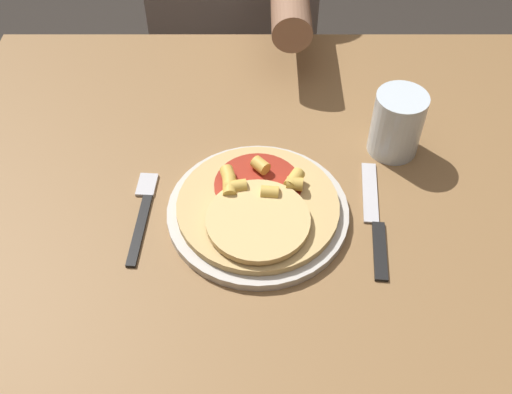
{
  "coord_description": "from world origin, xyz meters",
  "views": [
    {
      "loc": [
        -0.05,
        -0.58,
        1.43
      ],
      "look_at": [
        -0.05,
        -0.02,
        0.79
      ],
      "focal_mm": 42.0,
      "sensor_mm": 36.0,
      "label": 1
    }
  ],
  "objects_px": {
    "drinking_glass": "(395,123)",
    "person_diner": "(232,1)",
    "pizza": "(256,206)",
    "knife": "(373,219)",
    "dining_table": "(285,249)",
    "fork": "(141,211)",
    "plate": "(256,212)"
  },
  "relations": [
    {
      "from": "fork",
      "to": "plate",
      "type": "bearing_deg",
      "value": -2.14
    },
    {
      "from": "pizza",
      "to": "dining_table",
      "type": "bearing_deg",
      "value": 27.27
    },
    {
      "from": "dining_table",
      "to": "person_diner",
      "type": "distance_m",
      "value": 0.7
    },
    {
      "from": "person_diner",
      "to": "knife",
      "type": "bearing_deg",
      "value": -72.79
    },
    {
      "from": "drinking_glass",
      "to": "person_diner",
      "type": "bearing_deg",
      "value": 115.49
    },
    {
      "from": "fork",
      "to": "knife",
      "type": "xyz_separation_m",
      "value": [
        0.34,
        -0.02,
        -0.0
      ]
    },
    {
      "from": "drinking_glass",
      "to": "dining_table",
      "type": "bearing_deg",
      "value": -144.7
    },
    {
      "from": "knife",
      "to": "person_diner",
      "type": "distance_m",
      "value": 0.76
    },
    {
      "from": "plate",
      "to": "pizza",
      "type": "xyz_separation_m",
      "value": [
        0.0,
        -0.0,
        0.02
      ]
    },
    {
      "from": "plate",
      "to": "dining_table",
      "type": "bearing_deg",
      "value": 23.48
    },
    {
      "from": "pizza",
      "to": "knife",
      "type": "relative_size",
      "value": 1.07
    },
    {
      "from": "person_diner",
      "to": "dining_table",
      "type": "bearing_deg",
      "value": -81.69
    },
    {
      "from": "dining_table",
      "to": "drinking_glass",
      "type": "xyz_separation_m",
      "value": [
        0.17,
        0.12,
        0.17
      ]
    },
    {
      "from": "knife",
      "to": "fork",
      "type": "bearing_deg",
      "value": 177.05
    },
    {
      "from": "dining_table",
      "to": "person_diner",
      "type": "relative_size",
      "value": 0.94
    },
    {
      "from": "plate",
      "to": "person_diner",
      "type": "distance_m",
      "value": 0.71
    },
    {
      "from": "dining_table",
      "to": "knife",
      "type": "distance_m",
      "value": 0.17
    },
    {
      "from": "pizza",
      "to": "plate",
      "type": "bearing_deg",
      "value": 90.47
    },
    {
      "from": "dining_table",
      "to": "plate",
      "type": "bearing_deg",
      "value": -156.52
    },
    {
      "from": "drinking_glass",
      "to": "person_diner",
      "type": "height_order",
      "value": "person_diner"
    },
    {
      "from": "pizza",
      "to": "knife",
      "type": "xyz_separation_m",
      "value": [
        0.17,
        -0.01,
        -0.02
      ]
    },
    {
      "from": "knife",
      "to": "pizza",
      "type": "bearing_deg",
      "value": 177.53
    },
    {
      "from": "person_diner",
      "to": "pizza",
      "type": "bearing_deg",
      "value": -85.77
    },
    {
      "from": "fork",
      "to": "person_diner",
      "type": "distance_m",
      "value": 0.72
    },
    {
      "from": "dining_table",
      "to": "fork",
      "type": "height_order",
      "value": "fork"
    },
    {
      "from": "pizza",
      "to": "drinking_glass",
      "type": "relative_size",
      "value": 2.21
    },
    {
      "from": "knife",
      "to": "drinking_glass",
      "type": "relative_size",
      "value": 2.07
    },
    {
      "from": "fork",
      "to": "person_diner",
      "type": "bearing_deg",
      "value": 80.48
    },
    {
      "from": "plate",
      "to": "pizza",
      "type": "height_order",
      "value": "pizza"
    },
    {
      "from": "pizza",
      "to": "person_diner",
      "type": "relative_size",
      "value": 0.2
    },
    {
      "from": "fork",
      "to": "person_diner",
      "type": "xyz_separation_m",
      "value": [
        0.12,
        0.7,
        -0.07
      ]
    },
    {
      "from": "pizza",
      "to": "knife",
      "type": "bearing_deg",
      "value": -2.47
    }
  ]
}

